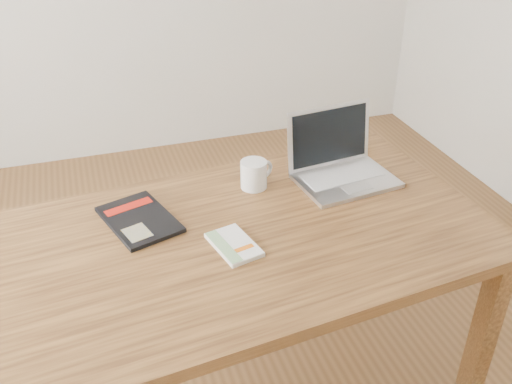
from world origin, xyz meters
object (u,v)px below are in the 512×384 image
object	(u,v)px
desk	(247,257)
black_guidebook	(139,219)
laptop	(340,164)
white_guidebook	(234,245)
coffee_mug	(254,174)

from	to	relation	value
desk	black_guidebook	distance (m)	0.35
black_guidebook	desk	bearing A→B (deg)	-46.07
desk	laptop	xyz separation A→B (m)	(0.41, 0.23, 0.14)
white_guidebook	coffee_mug	distance (m)	0.35
laptop	desk	bearing A→B (deg)	-158.03
laptop	coffee_mug	xyz separation A→B (m)	(-0.30, 0.03, 0.00)
white_guidebook	coffee_mug	xyz separation A→B (m)	(0.16, 0.31, 0.04)
laptop	white_guidebook	bearing A→B (deg)	-155.73
black_guidebook	laptop	world-z (taller)	laptop
white_guidebook	laptop	distance (m)	0.55
black_guidebook	laptop	xyz separation A→B (m)	(0.71, 0.06, 0.04)
desk	black_guidebook	size ratio (longest dim) A/B	5.00
white_guidebook	black_guidebook	distance (m)	0.33
white_guidebook	laptop	size ratio (longest dim) A/B	0.54
white_guidebook	coffee_mug	size ratio (longest dim) A/B	1.55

